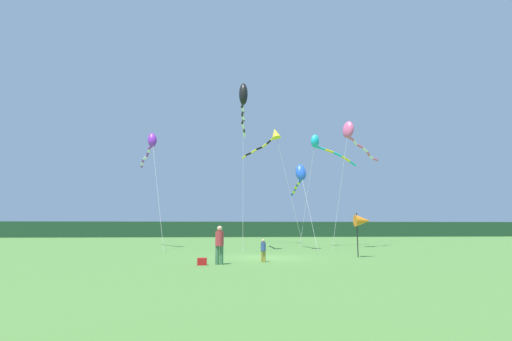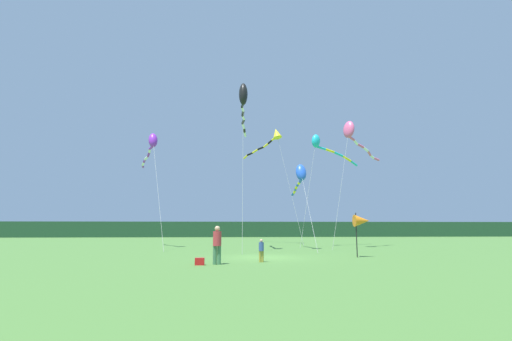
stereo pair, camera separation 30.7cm
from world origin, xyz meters
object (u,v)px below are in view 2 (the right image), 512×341
(kite_blue, at_px, (300,175))
(person_child, at_px, (261,249))
(kite_purple, at_px, (151,145))
(kite_yellow, at_px, (273,137))
(cooler_box, at_px, (200,261))
(kite_rainbow, at_px, (352,134))
(banner_flag_pole, at_px, (362,221))
(kite_cyan, at_px, (321,145))
(person_adult, at_px, (217,243))
(kite_black, at_px, (243,99))

(kite_blue, bearing_deg, person_child, -111.61)
(kite_purple, bearing_deg, kite_yellow, 28.68)
(kite_blue, bearing_deg, cooler_box, -121.32)
(kite_yellow, height_order, kite_rainbow, kite_yellow)
(cooler_box, height_order, kite_rainbow, kite_rainbow)
(banner_flag_pole, distance_m, kite_purple, 19.25)
(cooler_box, xyz_separation_m, kite_purple, (-5.27, 14.80, 8.58))
(banner_flag_pole, xyz_separation_m, kite_blue, (-2.02, 7.74, 3.72))
(kite_rainbow, bearing_deg, person_child, -127.34)
(kite_yellow, distance_m, kite_blue, 10.92)
(kite_yellow, bearing_deg, kite_cyan, -53.44)
(kite_purple, relative_size, kite_rainbow, 0.92)
(person_adult, relative_size, kite_yellow, 0.15)
(kite_yellow, xyz_separation_m, kite_cyan, (3.83, -5.17, -1.92))
(kite_blue, bearing_deg, person_adult, -118.83)
(person_adult, bearing_deg, kite_purple, 112.49)
(kite_purple, distance_m, kite_rainbow, 17.21)
(kite_blue, xyz_separation_m, kite_purple, (-12.31, 3.24, 2.96))
(kite_rainbow, xyz_separation_m, kite_cyan, (-1.89, 3.00, -0.33))
(cooler_box, xyz_separation_m, kite_blue, (7.04, 11.56, 5.62))
(kite_yellow, distance_m, kite_rainbow, 10.10)
(kite_black, relative_size, kite_cyan, 1.23)
(person_adult, height_order, banner_flag_pole, banner_flag_pole)
(cooler_box, height_order, kite_cyan, kite_cyan)
(person_adult, bearing_deg, kite_cyan, 59.73)
(kite_blue, bearing_deg, kite_black, -161.39)
(kite_purple, bearing_deg, person_adult, -67.51)
(kite_yellow, xyz_separation_m, kite_rainbow, (5.73, -8.16, -1.59))
(person_adult, height_order, person_child, person_adult)
(kite_cyan, bearing_deg, kite_rainbow, -57.70)
(kite_cyan, bearing_deg, kite_blue, -123.90)
(kite_cyan, bearing_deg, banner_flag_pole, -94.09)
(person_child, height_order, kite_purple, kite_purple)
(kite_black, bearing_deg, cooler_box, -103.56)
(cooler_box, xyz_separation_m, kite_black, (2.41, 10.01, 11.23))
(kite_rainbow, relative_size, kite_cyan, 1.05)
(banner_flag_pole, bearing_deg, person_child, -156.99)
(banner_flag_pole, distance_m, kite_yellow, 19.68)
(person_adult, distance_m, kite_blue, 13.84)
(kite_blue, bearing_deg, kite_rainbow, 15.09)
(kite_black, distance_m, kite_cyan, 9.75)
(person_child, relative_size, cooler_box, 2.64)
(person_child, xyz_separation_m, kite_yellow, (3.14, 19.79, 10.54))
(kite_purple, height_order, kite_black, kite_black)
(person_adult, height_order, kite_cyan, kite_cyan)
(person_child, distance_m, kite_purple, 17.82)
(banner_flag_pole, height_order, kite_yellow, kite_yellow)
(person_adult, xyz_separation_m, kite_black, (1.64, 9.82, 10.40))
(cooler_box, bearing_deg, kite_purple, 109.61)
(cooler_box, bearing_deg, kite_yellow, 73.85)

